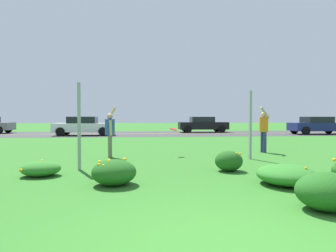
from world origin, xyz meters
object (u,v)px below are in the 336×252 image
Objects in this scene: frisbee_red at (173,129)px; car_black_center_right at (203,124)px; sign_post_by_roadside at (250,125)px; car_navy_rightmost at (317,125)px; sign_post_near_path at (79,126)px; person_catcher_orange_shirt at (264,128)px; car_white_center_left at (84,126)px; person_thrower_blue_shirt at (110,131)px.

frisbee_red is 0.06× the size of car_black_center_right.
car_navy_rightmost is at bearing 51.37° from sign_post_by_roadside.
car_black_center_right is at bearing 83.26° from sign_post_by_roadside.
car_black_center_right is (7.35, 19.13, -0.42)m from sign_post_near_path.
person_catcher_orange_shirt is 0.41× the size of car_white_center_left.
sign_post_near_path is at bearing -111.02° from car_black_center_right.
sign_post_by_roadside is 15.91m from car_white_center_left.
sign_post_near_path is 1.27× the size of person_catcher_orange_shirt.
sign_post_by_roadside is 2.10m from person_catcher_orange_shirt.
sign_post_near_path is at bearing -136.69° from car_navy_rightmost.
person_thrower_blue_shirt is 5.99m from person_catcher_orange_shirt.
car_white_center_left is at bearing -159.28° from car_black_center_right.
frisbee_red is at bearing -136.82° from car_navy_rightmost.
person_thrower_blue_shirt is (-4.74, 0.87, -0.22)m from sign_post_by_roadside.
frisbee_red is 17.05m from car_black_center_right.
sign_post_near_path is 0.52× the size of car_navy_rightmost.
sign_post_near_path reaches higher than person_thrower_blue_shirt.
frisbee_red is (-3.67, -0.61, -0.01)m from person_catcher_orange_shirt.
car_white_center_left is at bearing 104.63° from person_thrower_blue_shirt.
car_navy_rightmost is at bearing 50.85° from person_catcher_orange_shirt.
frisbee_red is at bearing -105.46° from car_black_center_right.
sign_post_by_roadside is 4.82m from person_thrower_blue_shirt.
sign_post_by_roadside is at bearing -96.74° from car_black_center_right.
person_thrower_blue_shirt reaches higher than car_black_center_right.
car_black_center_right is at bearing 68.98° from sign_post_near_path.
sign_post_near_path is at bearing -136.10° from frisbee_red.
sign_post_by_roadside is at bearing -128.63° from car_navy_rightmost.
person_catcher_orange_shirt is (1.19, 1.72, -0.17)m from sign_post_by_roadside.
sign_post_by_roadside is at bearing -59.45° from car_white_center_left.
sign_post_by_roadside reaches higher than car_white_center_left.
person_catcher_orange_shirt is at bearing 9.52° from frisbee_red.
sign_post_by_roadside reaches higher than person_thrower_blue_shirt.
sign_post_near_path is 22.30m from car_navy_rightmost.
car_black_center_right is 9.67m from car_navy_rightmost.
sign_post_by_roadside reaches higher than car_black_center_right.
person_thrower_blue_shirt is at bearing 77.53° from sign_post_near_path.
car_white_center_left is (-2.80, 15.29, -0.42)m from sign_post_near_path.
sign_post_near_path is at bearing -163.14° from sign_post_by_roadside.
sign_post_near_path reaches higher than car_black_center_right.
sign_post_by_roadside is at bearing -10.41° from person_thrower_blue_shirt.
sign_post_near_path is 2.54m from person_thrower_blue_shirt.
person_thrower_blue_shirt is 0.97× the size of person_catcher_orange_shirt.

